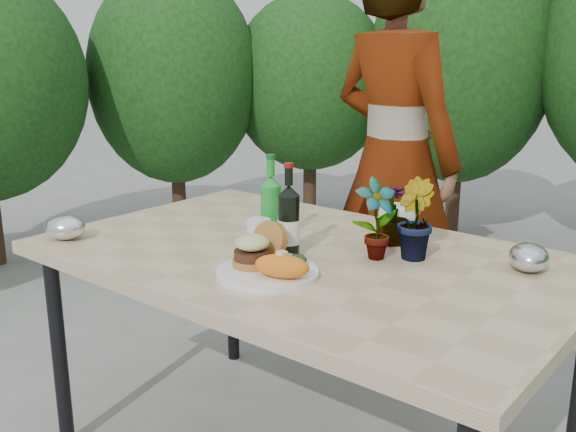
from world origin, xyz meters
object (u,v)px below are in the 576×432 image
Objects in this scene: patio_table at (305,270)px; wine_bottle at (289,222)px; dinner_plate at (267,272)px; person at (394,159)px.

wine_bottle reaches higher than patio_table.
dinner_plate reaches higher than patio_table.
patio_table is 5.76× the size of wine_bottle.
patio_table is 0.17m from wine_bottle.
dinner_plate is 1.01× the size of wine_bottle.
patio_table is 0.90× the size of person.
patio_table is 5.71× the size of dinner_plate.
person is at bearing 103.86° from dinner_plate.
person reaches higher than wine_bottle.
wine_bottle reaches higher than dinner_plate.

